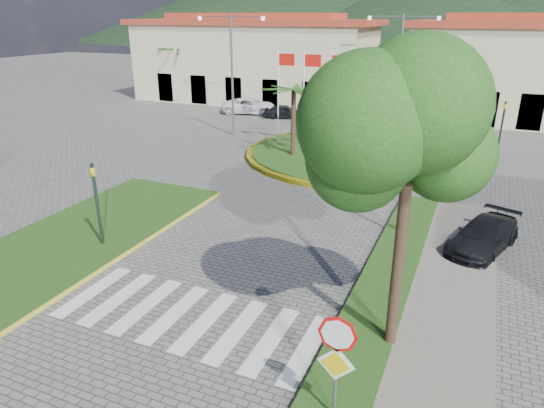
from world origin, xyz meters
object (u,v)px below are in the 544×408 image
at_px(deciduous_tree, 410,151).
at_px(roundabout_island, 352,154).
at_px(car_side_right, 483,236).
at_px(white_van, 250,106).
at_px(car_dark_a, 284,111).
at_px(stop_sign, 337,353).
at_px(car_dark_b, 484,114).

bearing_deg(deciduous_tree, roundabout_island, 107.91).
xyz_separation_m(deciduous_tree, car_side_right, (2.00, 6.80, -4.61)).
xyz_separation_m(deciduous_tree, white_van, (-16.92, 26.59, -4.52)).
bearing_deg(roundabout_island, car_side_right, -53.70).
relative_size(deciduous_tree, car_dark_a, 2.08).
xyz_separation_m(stop_sign, white_van, (-16.32, 29.62, -1.14)).
relative_size(stop_sign, car_side_right, 0.68).
bearing_deg(car_dark_a, deciduous_tree, -169.69).
height_order(deciduous_tree, car_side_right, deciduous_tree).
bearing_deg(car_side_right, white_van, 152.72).
bearing_deg(deciduous_tree, stop_sign, -101.18).
bearing_deg(stop_sign, car_side_right, 75.19).
relative_size(roundabout_island, deciduous_tree, 1.87).
distance_m(roundabout_island, car_dark_a, 12.03).
bearing_deg(car_side_right, stop_sign, -85.80).
xyz_separation_m(white_van, car_dark_b, (18.35, 4.27, -0.02)).
xyz_separation_m(roundabout_island, car_dark_b, (6.93, 13.85, 0.45)).
relative_size(car_dark_a, car_dark_b, 0.86).
bearing_deg(stop_sign, white_van, 118.85).
distance_m(stop_sign, deciduous_tree, 4.59).
bearing_deg(car_dark_a, stop_sign, -173.18).
xyz_separation_m(roundabout_island, white_van, (-11.43, 9.59, 0.48)).
height_order(deciduous_tree, white_van, deciduous_tree).
height_order(car_dark_a, car_side_right, car_side_right).
distance_m(deciduous_tree, white_van, 31.84).
xyz_separation_m(car_dark_b, car_side_right, (0.57, -24.06, -0.06)).
bearing_deg(stop_sign, car_dark_a, 113.98).
xyz_separation_m(stop_sign, car_dark_b, (2.03, 33.89, -1.16)).
height_order(roundabout_island, deciduous_tree, deciduous_tree).
bearing_deg(car_side_right, deciduous_tree, -87.39).
bearing_deg(roundabout_island, car_dark_a, 131.74).
bearing_deg(stop_sign, roundabout_island, 103.73).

